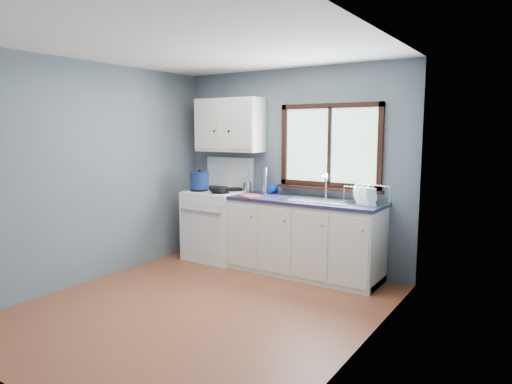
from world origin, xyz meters
The scene contains 19 objects.
floor centered at (0.00, 0.00, -0.01)m, with size 3.20×3.60×0.02m, color brown.
ceiling centered at (0.00, 0.00, 2.51)m, with size 3.20×3.60×0.02m, color white.
wall_back centered at (0.00, 1.81, 1.25)m, with size 3.20×0.02×2.50m, color slate.
wall_front centered at (0.00, -1.81, 1.25)m, with size 3.20×0.02×2.50m, color slate.
wall_left centered at (-1.61, 0.00, 1.25)m, with size 0.02×3.60×2.50m, color slate.
wall_right centered at (1.61, 0.00, 1.25)m, with size 0.02×3.60×2.50m, color slate.
gas_range centered at (-0.95, 1.47, 0.49)m, with size 0.76×0.69×1.36m.
base_cabinets centered at (0.36, 1.49, 0.41)m, with size 1.85×0.60×0.88m.
countertop centered at (0.36, 1.49, 0.90)m, with size 1.89×0.64×0.04m, color #1A1B38.
sink centered at (0.54, 1.49, 0.86)m, with size 0.84×0.46×0.44m.
window centered at (0.54, 1.77, 1.48)m, with size 1.36×0.10×1.03m.
upper_cabinets centered at (-0.85, 1.63, 1.80)m, with size 0.95×0.35×0.70m.
skillet centered at (-0.77, 1.30, 0.98)m, with size 0.38×0.27×0.05m.
stockpot centered at (-1.13, 1.33, 1.07)m, with size 0.32×0.32×0.26m.
utensil_crock centered at (-0.57, 1.63, 0.99)m, with size 0.14×0.14×0.34m.
thermos centered at (-0.31, 1.66, 1.09)m, with size 0.08×0.08×0.34m, color silver.
soap_bottle centered at (-0.24, 1.67, 1.06)m, with size 0.11×0.11×0.28m, color #0C38A2.
dish_towel centered at (-0.31, 1.30, 0.93)m, with size 0.28×0.20×0.02m, color #C04632.
dish_rack centered at (1.08, 1.54, 0.98)m, with size 0.47×0.39×0.22m.
Camera 1 is at (2.80, -3.30, 1.73)m, focal length 32.00 mm.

